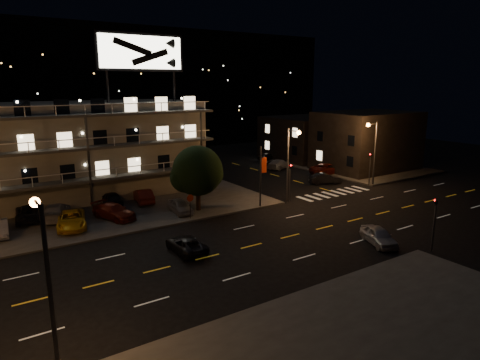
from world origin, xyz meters
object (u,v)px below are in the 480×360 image
tree (197,172)px  lot_car_2 (71,220)px  lot_car_7 (56,211)px  road_car_east (379,236)px  lot_car_4 (180,206)px  side_car_0 (325,179)px  road_car_west (186,244)px

tree → lot_car_2: bearing=173.0°
lot_car_2 → lot_car_7: (-0.63, 3.33, 0.03)m
road_car_east → lot_car_4: bearing=144.2°
side_car_0 → lot_car_2: bearing=114.6°
tree → lot_car_4: (-1.86, 0.21, -3.21)m
lot_car_7 → side_car_0: size_ratio=1.28×
tree → side_car_0: bearing=5.1°
road_car_east → road_car_west: road_car_east is taller
road_car_east → lot_car_2: bearing=161.7°
lot_car_2 → lot_car_4: lot_car_2 is taller
lot_car_2 → lot_car_7: size_ratio=1.00×
tree → lot_car_2: 12.32m
lot_car_2 → road_car_east: lot_car_2 is taller
lot_car_4 → lot_car_7: 11.53m
tree → lot_car_4: bearing=173.5°
side_car_0 → road_car_west: (-25.07, -10.55, -0.06)m
lot_car_2 → side_car_0: (31.16, 0.29, -0.20)m
side_car_0 → tree: bearing=119.2°
lot_car_4 → side_car_0: 21.25m
lot_car_2 → lot_car_4: (9.96, -1.23, -0.05)m
tree → lot_car_7: 13.70m
lot_car_2 → lot_car_4: bearing=4.4°
side_car_0 → road_car_west: side_car_0 is taller
road_car_east → road_car_west: (-13.60, 7.09, -0.08)m
tree → side_car_0: (19.34, 1.74, -3.36)m
lot_car_2 → road_car_east: 26.24m
side_car_0 → road_car_west: bearing=136.9°
lot_car_2 → side_car_0: 31.16m
road_car_east → tree: bearing=139.4°
tree → road_car_east: tree is taller
tree → side_car_0: tree is taller
tree → lot_car_7: bearing=159.0°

